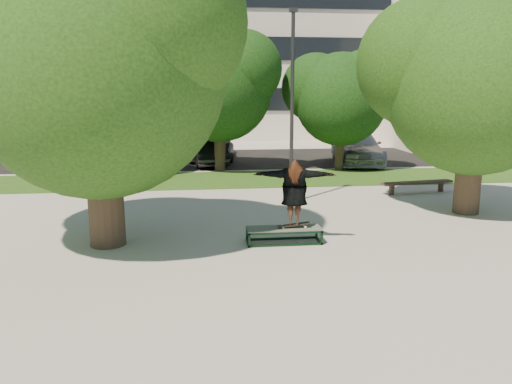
{
  "coord_description": "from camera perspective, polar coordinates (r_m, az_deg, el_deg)",
  "views": [
    {
      "loc": [
        -2.02,
        -10.82,
        3.64
      ],
      "look_at": [
        -0.67,
        0.6,
        1.29
      ],
      "focal_mm": 35.0,
      "sensor_mm": 36.0,
      "label": 1
    }
  ],
  "objects": [
    {
      "name": "skater_rig",
      "position": [
        11.94,
        4.41,
        -0.04
      ],
      "size": [
        2.02,
        0.9,
        1.67
      ],
      "rotation": [
        0.0,
        0.0,
        2.94
      ],
      "color": "white",
      "rests_on": "grind_box"
    },
    {
      "name": "asphalt_strip",
      "position": [
        27.14,
        -2.4,
        3.85
      ],
      "size": [
        40.0,
        8.0,
        0.01
      ],
      "primitive_type": "cube",
      "color": "black",
      "rests_on": "ground"
    },
    {
      "name": "lamppost",
      "position": [
        16.12,
        4.14,
        9.79
      ],
      "size": [
        0.25,
        0.15,
        6.11
      ],
      "color": "#2D2D30",
      "rests_on": "ground"
    },
    {
      "name": "bg_tree_left",
      "position": [
        22.36,
        -18.84,
        11.19
      ],
      "size": [
        5.28,
        4.51,
        5.77
      ],
      "color": "#38281E",
      "rests_on": "ground"
    },
    {
      "name": "grass_strip",
      "position": [
        20.86,
        1.7,
        1.53
      ],
      "size": [
        30.0,
        4.0,
        0.02
      ],
      "primitive_type": "cube",
      "color": "#214112",
      "rests_on": "ground"
    },
    {
      "name": "tree_left",
      "position": [
        12.16,
        -18.09,
        14.7
      ],
      "size": [
        6.96,
        5.95,
        7.12
      ],
      "color": "#38281E",
      "rests_on": "ground"
    },
    {
      "name": "office_building",
      "position": [
        43.02,
        -6.98,
        17.29
      ],
      "size": [
        30.0,
        14.12,
        16.0
      ],
      "color": "silver",
      "rests_on": "ground"
    },
    {
      "name": "car_silver_a",
      "position": [
        25.13,
        -19.67,
        4.34
      ],
      "size": [
        2.61,
        4.79,
        1.55
      ],
      "primitive_type": "imported",
      "rotation": [
        0.0,
        0.0,
        0.18
      ],
      "color": "silver",
      "rests_on": "asphalt_strip"
    },
    {
      "name": "car_grey",
      "position": [
        27.19,
        -5.54,
        5.49
      ],
      "size": [
        2.75,
        5.74,
        1.58
      ],
      "primitive_type": "imported",
      "rotation": [
        0.0,
        0.0,
        -0.02
      ],
      "color": "slate",
      "rests_on": "asphalt_strip"
    },
    {
      "name": "grind_box",
      "position": [
        12.16,
        3.21,
        -4.95
      ],
      "size": [
        1.8,
        0.6,
        0.38
      ],
      "color": "black",
      "rests_on": "ground"
    },
    {
      "name": "bench",
      "position": [
        18.84,
        17.91,
        0.95
      ],
      "size": [
        2.78,
        0.79,
        0.42
      ],
      "rotation": [
        0.0,
        0.0,
        0.16
      ],
      "color": "#453429",
      "rests_on": "ground"
    },
    {
      "name": "bg_tree_mid",
      "position": [
        22.92,
        -4.47,
        12.47
      ],
      "size": [
        5.76,
        4.92,
        6.24
      ],
      "color": "#38281E",
      "rests_on": "ground"
    },
    {
      "name": "ground",
      "position": [
        11.6,
        3.68,
        -6.76
      ],
      "size": [
        120.0,
        120.0,
        0.0
      ],
      "primitive_type": "plane",
      "color": "#A09A93",
      "rests_on": "ground"
    },
    {
      "name": "car_dark",
      "position": [
        24.99,
        -5.53,
        4.73
      ],
      "size": [
        1.98,
        4.35,
        1.38
      ],
      "primitive_type": "imported",
      "rotation": [
        0.0,
        0.0,
        0.13
      ],
      "color": "black",
      "rests_on": "asphalt_strip"
    },
    {
      "name": "car_silver_b",
      "position": [
        25.83,
        11.45,
        5.0
      ],
      "size": [
        3.11,
        5.77,
        1.59
      ],
      "primitive_type": "imported",
      "rotation": [
        0.0,
        0.0,
        -0.17
      ],
      "color": "#A1A0A5",
      "rests_on": "asphalt_strip"
    },
    {
      "name": "bg_tree_right",
      "position": [
        23.3,
        9.53,
        11.04
      ],
      "size": [
        5.04,
        4.31,
        5.43
      ],
      "color": "#38281E",
      "rests_on": "ground"
    },
    {
      "name": "side_building",
      "position": [
        38.45,
        25.15,
        11.03
      ],
      "size": [
        15.0,
        10.0,
        8.0
      ],
      "primitive_type": "cube",
      "color": "silver",
      "rests_on": "ground"
    },
    {
      "name": "tree_right",
      "position": [
        16.02,
        23.55,
        12.25
      ],
      "size": [
        6.24,
        5.33,
        6.51
      ],
      "color": "#38281E",
      "rests_on": "ground"
    }
  ]
}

